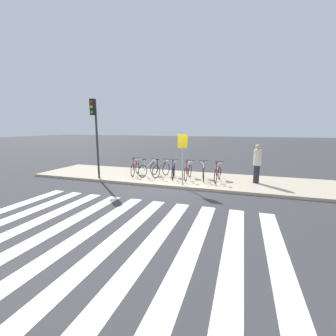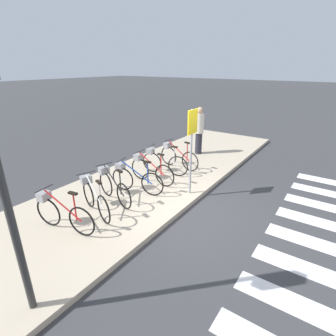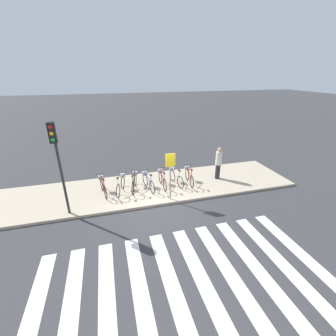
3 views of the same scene
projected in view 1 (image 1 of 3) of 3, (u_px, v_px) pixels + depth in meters
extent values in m
plane|color=#38383A|center=(164.00, 188.00, 10.03)|extent=(120.00, 120.00, 0.00)
cube|color=#B7A88E|center=(176.00, 178.00, 11.65)|extent=(15.19, 3.49, 0.12)
cube|color=silver|center=(19.00, 249.00, 4.96)|extent=(0.45, 8.00, 0.01)
cube|color=silver|center=(51.00, 256.00, 4.68)|extent=(0.45, 8.00, 0.01)
cube|color=silver|center=(87.00, 265.00, 4.40)|extent=(0.45, 8.00, 0.01)
cube|color=silver|center=(128.00, 274.00, 4.12)|extent=(0.45, 8.00, 0.01)
cube|color=silver|center=(175.00, 285.00, 3.84)|extent=(0.45, 8.00, 0.01)
cube|color=silver|center=(229.00, 297.00, 3.56)|extent=(0.45, 8.00, 0.01)
cube|color=silver|center=(292.00, 311.00, 3.28)|extent=(0.45, 8.00, 0.01)
torus|color=black|center=(133.00, 171.00, 11.67)|extent=(0.16, 0.65, 0.66)
torus|color=black|center=(137.00, 168.00, 12.55)|extent=(0.16, 0.65, 0.66)
cylinder|color=red|center=(135.00, 164.00, 12.06)|extent=(0.20, 0.91, 0.55)
cylinder|color=red|center=(133.00, 165.00, 11.74)|extent=(0.04, 0.04, 0.59)
cube|color=black|center=(133.00, 159.00, 11.68)|extent=(0.11, 0.21, 0.04)
cylinder|color=#262626|center=(137.00, 158.00, 12.45)|extent=(0.46, 0.11, 0.02)
cube|color=gray|center=(137.00, 161.00, 12.53)|extent=(0.27, 0.24, 0.18)
torus|color=black|center=(143.00, 171.00, 11.48)|extent=(0.25, 0.63, 0.66)
torus|color=black|center=(154.00, 169.00, 12.18)|extent=(0.25, 0.63, 0.66)
cylinder|color=beige|center=(149.00, 165.00, 11.79)|extent=(0.33, 0.88, 0.55)
cylinder|color=beige|center=(144.00, 165.00, 11.53)|extent=(0.04, 0.04, 0.59)
cube|color=black|center=(144.00, 159.00, 11.47)|extent=(0.13, 0.21, 0.04)
cylinder|color=#262626|center=(154.00, 159.00, 12.08)|extent=(0.44, 0.17, 0.02)
cube|color=gray|center=(155.00, 162.00, 12.16)|extent=(0.29, 0.27, 0.18)
torus|color=black|center=(156.00, 172.00, 11.33)|extent=(0.21, 0.64, 0.66)
torus|color=black|center=(166.00, 169.00, 12.07)|extent=(0.21, 0.64, 0.66)
cylinder|color=black|center=(161.00, 165.00, 11.65)|extent=(0.27, 0.89, 0.55)
cylinder|color=black|center=(157.00, 166.00, 11.38)|extent=(0.04, 0.04, 0.59)
cube|color=black|center=(157.00, 160.00, 11.32)|extent=(0.12, 0.21, 0.04)
cylinder|color=#262626|center=(166.00, 159.00, 11.97)|extent=(0.45, 0.14, 0.02)
cube|color=gray|center=(167.00, 162.00, 12.04)|extent=(0.28, 0.26, 0.18)
torus|color=black|center=(173.00, 174.00, 10.91)|extent=(0.17, 0.65, 0.66)
torus|color=black|center=(174.00, 170.00, 11.78)|extent=(0.17, 0.65, 0.66)
cylinder|color=navy|center=(173.00, 167.00, 11.30)|extent=(0.22, 0.90, 0.55)
cylinder|color=navy|center=(173.00, 167.00, 10.97)|extent=(0.04, 0.04, 0.59)
cube|color=black|center=(173.00, 161.00, 10.92)|extent=(0.11, 0.21, 0.04)
cylinder|color=#262626|center=(174.00, 160.00, 11.69)|extent=(0.45, 0.12, 0.02)
cube|color=gray|center=(174.00, 163.00, 11.77)|extent=(0.28, 0.25, 0.18)
torus|color=black|center=(186.00, 174.00, 10.76)|extent=(0.04, 0.66, 0.66)
torus|color=black|center=(190.00, 171.00, 11.60)|extent=(0.04, 0.66, 0.66)
cylinder|color=red|center=(188.00, 167.00, 11.13)|extent=(0.04, 0.91, 0.55)
cylinder|color=red|center=(186.00, 168.00, 10.82)|extent=(0.03, 0.03, 0.59)
cube|color=black|center=(187.00, 161.00, 10.77)|extent=(0.07, 0.20, 0.04)
cylinder|color=#262626|center=(190.00, 160.00, 11.50)|extent=(0.46, 0.03, 0.02)
cube|color=gray|center=(190.00, 164.00, 11.58)|extent=(0.24, 0.20, 0.18)
torus|color=black|center=(203.00, 175.00, 10.58)|extent=(0.16, 0.65, 0.66)
torus|color=black|center=(203.00, 171.00, 11.46)|extent=(0.16, 0.65, 0.66)
cylinder|color=beige|center=(203.00, 168.00, 10.97)|extent=(0.20, 0.90, 0.55)
cylinder|color=beige|center=(204.00, 168.00, 10.65)|extent=(0.04, 0.04, 0.59)
cube|color=black|center=(204.00, 162.00, 10.59)|extent=(0.11, 0.21, 0.04)
cylinder|color=#262626|center=(203.00, 161.00, 11.36)|extent=(0.46, 0.11, 0.02)
cube|color=gray|center=(203.00, 164.00, 11.44)|extent=(0.27, 0.24, 0.18)
torus|color=black|center=(216.00, 176.00, 10.31)|extent=(0.09, 0.66, 0.66)
torus|color=black|center=(219.00, 173.00, 11.12)|extent=(0.09, 0.66, 0.66)
cylinder|color=red|center=(218.00, 169.00, 10.67)|extent=(0.11, 0.91, 0.55)
cylinder|color=red|center=(216.00, 169.00, 10.37)|extent=(0.03, 0.03, 0.59)
cube|color=black|center=(217.00, 163.00, 10.32)|extent=(0.09, 0.21, 0.04)
cylinder|color=#262626|center=(220.00, 162.00, 11.02)|extent=(0.46, 0.06, 0.02)
cube|color=gray|center=(220.00, 165.00, 11.10)|extent=(0.26, 0.22, 0.18)
cylinder|color=#23232D|center=(256.00, 174.00, 10.35)|extent=(0.26, 0.26, 0.82)
cylinder|color=beige|center=(258.00, 157.00, 10.21)|extent=(0.34, 0.34, 0.73)
sphere|color=tan|center=(258.00, 147.00, 10.13)|extent=(0.24, 0.24, 0.24)
cylinder|color=#2D2D2D|center=(97.00, 140.00, 11.13)|extent=(0.10, 0.10, 3.87)
cube|color=black|center=(93.00, 107.00, 10.68)|extent=(0.24, 0.20, 0.75)
sphere|color=red|center=(91.00, 102.00, 10.55)|extent=(0.14, 0.14, 0.14)
sphere|color=gold|center=(92.00, 107.00, 10.59)|extent=(0.14, 0.14, 0.14)
sphere|color=green|center=(92.00, 112.00, 10.63)|extent=(0.14, 0.14, 0.14)
cylinder|color=#99999E|center=(183.00, 160.00, 9.86)|extent=(0.06, 0.06, 2.25)
cube|color=yellow|center=(183.00, 141.00, 9.69)|extent=(0.44, 0.03, 0.60)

